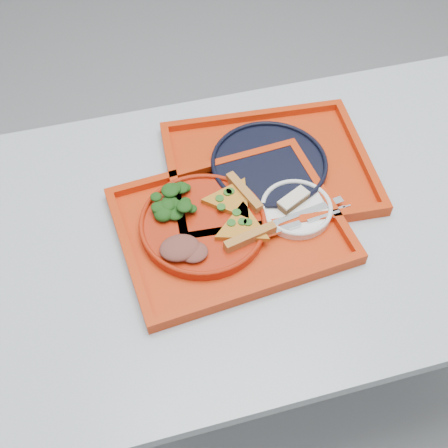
{
  "coord_description": "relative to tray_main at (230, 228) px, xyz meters",
  "views": [
    {
      "loc": [
        -0.39,
        -0.69,
        1.69
      ],
      "look_at": [
        -0.21,
        -0.02,
        0.78
      ],
      "focal_mm": 45.0,
      "sensor_mm": 36.0,
      "label": 1
    }
  ],
  "objects": [
    {
      "name": "ground",
      "position": [
        0.2,
        0.02,
        -0.76
      ],
      "size": [
        10.0,
        10.0,
        0.0
      ],
      "primitive_type": "plane",
      "color": "gray",
      "rests_on": "ground"
    },
    {
      "name": "table",
      "position": [
        0.2,
        0.02,
        -0.08
      ],
      "size": [
        1.6,
        0.8,
        0.75
      ],
      "color": "#9BA4AD",
      "rests_on": "ground"
    },
    {
      "name": "tray_main",
      "position": [
        0.0,
        0.0,
        0.0
      ],
      "size": [
        0.48,
        0.39,
        0.01
      ],
      "primitive_type": "cube",
      "rotation": [
        0.0,
        0.0,
        0.09
      ],
      "color": "#BC2D09",
      "rests_on": "table"
    },
    {
      "name": "tray_far",
      "position": [
        0.13,
        0.14,
        0.0
      ],
      "size": [
        0.47,
        0.38,
        0.01
      ],
      "primitive_type": "cube",
      "rotation": [
        0.0,
        0.0,
        -0.07
      ],
      "color": "#BC2D09",
      "rests_on": "table"
    },
    {
      "name": "dinner_plate",
      "position": [
        -0.06,
        0.01,
        0.02
      ],
      "size": [
        0.26,
        0.26,
        0.02
      ],
      "primitive_type": "cylinder",
      "color": "#A7220B",
      "rests_on": "tray_main"
    },
    {
      "name": "side_plate",
      "position": [
        0.14,
        0.0,
        0.01
      ],
      "size": [
        0.15,
        0.15,
        0.01
      ],
      "primitive_type": "cylinder",
      "color": "white",
      "rests_on": "tray_main"
    },
    {
      "name": "navy_plate",
      "position": [
        0.13,
        0.14,
        0.01
      ],
      "size": [
        0.26,
        0.26,
        0.02
      ],
      "primitive_type": "cylinder",
      "color": "black",
      "rests_on": "tray_far"
    },
    {
      "name": "pizza_slice_a",
      "position": [
        0.02,
        -0.03,
        0.03
      ],
      "size": [
        0.14,
        0.15,
        0.02
      ],
      "primitive_type": null,
      "rotation": [
        0.0,
        0.0,
        1.79
      ],
      "color": "gold",
      "rests_on": "dinner_plate"
    },
    {
      "name": "pizza_slice_b",
      "position": [
        0.02,
        0.05,
        0.03
      ],
      "size": [
        0.16,
        0.15,
        0.02
      ],
      "primitive_type": null,
      "rotation": [
        0.0,
        0.0,
        3.46
      ],
      "color": "gold",
      "rests_on": "dinner_plate"
    },
    {
      "name": "salad_heap",
      "position": [
        -0.1,
        0.07,
        0.05
      ],
      "size": [
        0.09,
        0.08,
        0.04
      ],
      "primitive_type": "ellipsoid",
      "color": "black",
      "rests_on": "dinner_plate"
    },
    {
      "name": "meat_portion",
      "position": [
        -0.12,
        -0.05,
        0.04
      ],
      "size": [
        0.08,
        0.06,
        0.02
      ],
      "primitive_type": "ellipsoid",
      "color": "brown",
      "rests_on": "dinner_plate"
    },
    {
      "name": "dessert_bar",
      "position": [
        0.14,
        0.01,
        0.03
      ],
      "size": [
        0.08,
        0.06,
        0.02
      ],
      "rotation": [
        0.0,
        0.0,
        0.46
      ],
      "color": "#4B2919",
      "rests_on": "side_plate"
    },
    {
      "name": "knife",
      "position": [
        0.15,
        -0.02,
        0.02
      ],
      "size": [
        0.19,
        0.05,
        0.01
      ],
      "primitive_type": "cube",
      "rotation": [
        0.0,
        0.0,
        0.17
      ],
      "color": "silver",
      "rests_on": "side_plate"
    },
    {
      "name": "fork",
      "position": [
        0.15,
        -0.04,
        0.02
      ],
      "size": [
        0.19,
        0.04,
        0.01
      ],
      "primitive_type": "cube",
      "rotation": [
        0.0,
        0.0,
        0.1
      ],
      "color": "silver",
      "rests_on": "side_plate"
    }
  ]
}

